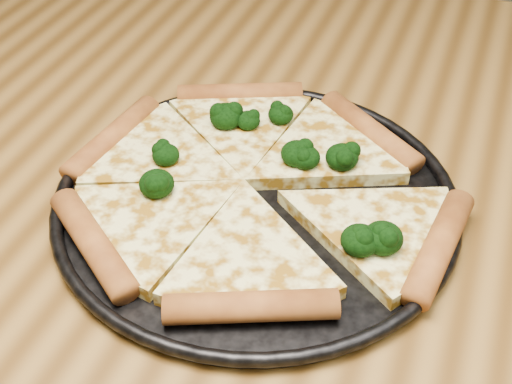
% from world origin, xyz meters
% --- Properties ---
extents(dining_table, '(1.20, 0.90, 0.75)m').
position_xyz_m(dining_table, '(0.00, 0.00, 0.66)').
color(dining_table, brown).
rests_on(dining_table, ground).
extents(pizza_pan, '(0.34, 0.34, 0.02)m').
position_xyz_m(pizza_pan, '(-0.07, -0.02, 0.76)').
color(pizza_pan, black).
rests_on(pizza_pan, dining_table).
extents(pizza, '(0.34, 0.32, 0.02)m').
position_xyz_m(pizza, '(-0.08, -0.02, 0.77)').
color(pizza, '#FFFB9C').
rests_on(pizza, pizza_pan).
extents(broccoli_florets, '(0.22, 0.16, 0.02)m').
position_xyz_m(broccoli_florets, '(-0.06, 0.00, 0.78)').
color(broccoli_florets, black).
rests_on(broccoli_florets, pizza).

